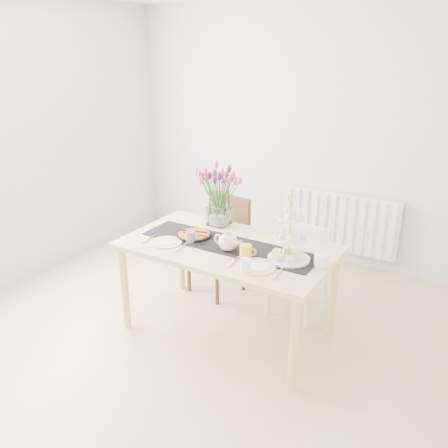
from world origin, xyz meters
The scene contains 16 objects.
room_shell centered at (0.00, 0.00, 1.30)m, with size 4.50×4.50×4.50m.
radiator centered at (0.50, 2.19, 0.45)m, with size 1.20×0.08×0.60m, color white.
dining_table centered at (0.17, 0.47, 0.67)m, with size 1.60×0.90×0.75m.
chair_brown centered at (-0.24, 1.07, 0.52)m, with size 0.52×0.52×0.89m.
chair_white centered at (0.55, 1.09, 0.43)m, with size 0.43×0.43×0.75m.
table_runner centered at (0.17, 0.47, 0.75)m, with size 1.40×0.35×0.01m, color black.
tulip_vase centered at (-0.12, 0.81, 1.08)m, with size 0.61×0.61×0.52m.
cake_stand centered at (0.68, 0.46, 0.88)m, with size 0.30×0.30×0.44m.
teapot centered at (0.23, 0.38, 0.82)m, with size 0.23×0.19×0.15m, color silver, non-canonical shape.
cream_jug centered at (0.91, 0.49, 0.80)m, with size 0.10×0.10×0.10m, color white.
tart_tin centered at (-0.14, 0.47, 0.77)m, with size 0.28×0.28×0.03m.
mug_grey centered at (-0.10, 0.36, 0.79)m, with size 0.07×0.07×0.09m, color slate.
mug_white centered at (0.51, 0.15, 0.80)m, with size 0.08×0.08×0.09m, color white.
mug_orange centered at (0.40, 0.33, 0.80)m, with size 0.09×0.09×0.10m, color orange.
plate_left centered at (-0.25, 0.26, 0.76)m, with size 0.24×0.24×0.01m, color white.
plate_right centered at (0.54, 0.24, 0.76)m, with size 0.27×0.27×0.01m, color white.
Camera 1 is at (1.86, -2.36, 2.17)m, focal length 38.00 mm.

